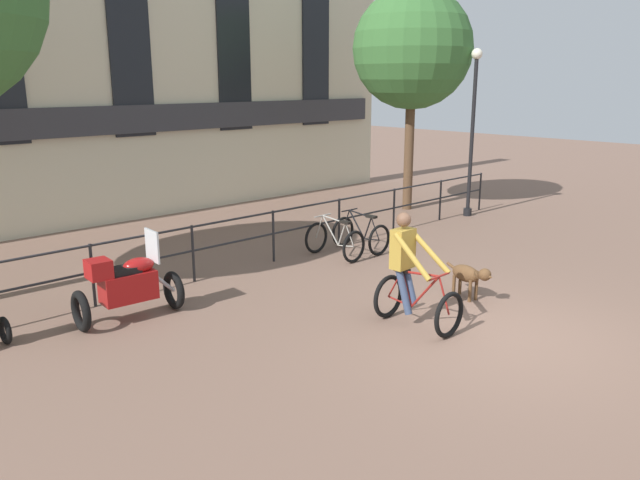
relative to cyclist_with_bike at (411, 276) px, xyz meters
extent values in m
plane|color=#7A5B4C|center=(0.65, -1.20, -0.76)|extent=(60.00, 60.00, 0.00)
cylinder|color=#232326|center=(-3.10, 4.00, -0.24)|extent=(0.05, 0.05, 1.05)
cylinder|color=#232326|center=(-1.22, 4.00, -0.24)|extent=(0.05, 0.05, 1.05)
cylinder|color=#232326|center=(0.65, 4.00, -0.24)|extent=(0.05, 0.05, 1.05)
cylinder|color=#232326|center=(2.53, 4.00, -0.24)|extent=(0.05, 0.05, 1.05)
cylinder|color=#232326|center=(4.40, 4.00, -0.24)|extent=(0.05, 0.05, 1.05)
cylinder|color=#232326|center=(6.28, 4.00, -0.24)|extent=(0.05, 0.05, 1.05)
cylinder|color=#232326|center=(8.15, 4.00, -0.24)|extent=(0.05, 0.05, 1.05)
cylinder|color=#232326|center=(0.65, 4.00, 0.26)|extent=(15.00, 0.04, 0.04)
cylinder|color=#232326|center=(0.65, 4.00, -0.19)|extent=(15.00, 0.04, 0.04)
cube|color=beige|center=(0.65, 9.80, 3.25)|extent=(18.00, 0.60, 8.03)
cube|color=#333338|center=(0.65, 9.44, 1.84)|extent=(17.10, 0.12, 0.70)
cube|color=black|center=(0.65, 9.47, 3.65)|extent=(1.10, 0.06, 4.50)
cube|color=black|center=(3.80, 9.47, 3.65)|extent=(1.10, 0.06, 4.50)
cube|color=black|center=(6.95, 9.47, 3.65)|extent=(1.10, 0.06, 4.50)
torus|color=black|center=(0.02, -0.69, -0.42)|extent=(0.68, 0.09, 0.68)
torus|color=black|center=(-0.01, 0.41, -0.42)|extent=(0.68, 0.09, 0.68)
cylinder|color=maroon|center=(0.01, -0.26, -0.19)|extent=(0.05, 0.49, 0.60)
cylinder|color=maroon|center=(0.00, 0.07, -0.22)|extent=(0.04, 0.23, 0.52)
cylinder|color=maroon|center=(0.00, -0.16, 0.07)|extent=(0.05, 0.66, 0.10)
cylinder|color=maroon|center=(0.00, 0.19, -0.45)|extent=(0.04, 0.44, 0.08)
cylinder|color=maroon|center=(-0.01, 0.29, -0.19)|extent=(0.03, 0.26, 0.47)
cylinder|color=maroon|center=(0.02, -0.59, -0.16)|extent=(0.03, 0.23, 0.54)
cylinder|color=maroon|center=(0.01, -0.49, 0.10)|extent=(0.48, 0.04, 0.03)
cube|color=black|center=(0.00, 0.17, 0.06)|extent=(0.13, 0.24, 0.05)
cube|color=#AD8933|center=(0.00, 0.17, 0.39)|extent=(0.37, 0.23, 0.60)
sphere|color=brown|center=(0.00, 0.17, 0.83)|extent=(0.22, 0.22, 0.22)
cylinder|color=#AD8933|center=(-0.21, -0.16, 0.37)|extent=(0.13, 0.72, 0.60)
cylinder|color=#AD8933|center=(0.21, -0.15, 0.37)|extent=(0.16, 0.72, 0.60)
cylinder|color=#384766|center=(-0.07, 0.07, -0.25)|extent=(0.15, 0.32, 0.69)
cylinder|color=#384766|center=(0.07, 0.07, -0.19)|extent=(0.13, 0.31, 0.58)
ellipsoid|color=brown|center=(1.60, 0.09, -0.33)|extent=(0.30, 0.57, 0.28)
cylinder|color=brown|center=(1.57, -0.12, -0.31)|extent=(0.17, 0.17, 0.17)
sphere|color=brown|center=(1.55, -0.29, -0.25)|extent=(0.21, 0.21, 0.21)
cone|color=brown|center=(1.54, -0.39, -0.27)|extent=(0.13, 0.14, 0.11)
cylinder|color=brown|center=(1.64, 0.42, -0.27)|extent=(0.07, 0.19, 0.11)
cylinder|color=brown|center=(1.50, -0.07, -0.57)|extent=(0.06, 0.06, 0.38)
cylinder|color=brown|center=(1.65, -0.09, -0.57)|extent=(0.06, 0.06, 0.38)
cylinder|color=brown|center=(1.54, 0.28, -0.57)|extent=(0.06, 0.06, 0.38)
cylinder|color=brown|center=(1.70, 0.26, -0.57)|extent=(0.06, 0.06, 0.38)
torus|color=black|center=(-2.22, 3.02, -0.45)|extent=(0.17, 0.63, 0.62)
torus|color=black|center=(-3.68, 3.13, -0.45)|extent=(0.17, 0.63, 0.62)
cube|color=maroon|center=(-2.95, 3.08, -0.23)|extent=(0.84, 0.46, 0.44)
ellipsoid|color=maroon|center=(-2.77, 3.06, 0.07)|extent=(0.50, 0.35, 0.24)
cube|color=black|center=(-3.05, 3.08, 0.04)|extent=(0.58, 0.34, 0.10)
cylinder|color=#B2B2B7|center=(-2.40, 3.04, -0.27)|extent=(0.42, 0.09, 0.41)
cube|color=silver|center=(-2.53, 3.04, 0.34)|extent=(0.06, 0.44, 0.50)
cube|color=maroon|center=(-3.37, 3.11, 0.13)|extent=(0.35, 0.38, 0.28)
torus|color=black|center=(1.71, 3.88, -0.43)|extent=(0.66, 0.09, 0.66)
torus|color=black|center=(1.76, 2.83, -0.43)|extent=(0.66, 0.09, 0.66)
cylinder|color=#9E998E|center=(1.73, 3.47, -0.20)|extent=(0.05, 0.47, 0.58)
cylinder|color=#9E998E|center=(1.75, 3.16, -0.24)|extent=(0.04, 0.22, 0.51)
cylinder|color=#9E998E|center=(1.74, 3.38, 0.05)|extent=(0.06, 0.63, 0.10)
cylinder|color=#9E998E|center=(1.75, 3.04, -0.46)|extent=(0.05, 0.42, 0.07)
cylinder|color=#9E998E|center=(1.76, 2.95, -0.21)|extent=(0.03, 0.25, 0.46)
cylinder|color=#9E998E|center=(1.72, 3.78, -0.18)|extent=(0.04, 0.21, 0.52)
cylinder|color=#9E998E|center=(1.72, 3.69, 0.08)|extent=(0.48, 0.05, 0.03)
cube|color=black|center=(1.75, 3.06, 0.03)|extent=(0.13, 0.25, 0.05)
torus|color=black|center=(2.52, 3.88, -0.43)|extent=(0.66, 0.07, 0.66)
torus|color=black|center=(2.53, 2.83, -0.43)|extent=(0.66, 0.07, 0.66)
cylinder|color=black|center=(2.53, 3.47, -0.20)|extent=(0.04, 0.47, 0.58)
cylinder|color=black|center=(2.53, 3.15, -0.24)|extent=(0.03, 0.22, 0.51)
cylinder|color=black|center=(2.53, 3.38, 0.05)|extent=(0.04, 0.63, 0.10)
cylinder|color=black|center=(2.53, 3.04, -0.46)|extent=(0.03, 0.42, 0.07)
cylinder|color=black|center=(2.53, 2.94, -0.21)|extent=(0.02, 0.25, 0.46)
cylinder|color=black|center=(2.52, 3.78, -0.18)|extent=(0.03, 0.21, 0.52)
cylinder|color=black|center=(2.52, 3.69, 0.08)|extent=(0.48, 0.03, 0.03)
cube|color=black|center=(2.53, 3.06, 0.03)|extent=(0.12, 0.24, 0.05)
torus|color=black|center=(-4.65, 3.42, -0.56)|extent=(0.09, 0.40, 0.40)
cylinder|color=black|center=(7.25, 3.79, -0.66)|extent=(0.22, 0.22, 0.20)
cylinder|color=black|center=(7.25, 3.79, 1.28)|extent=(0.10, 0.10, 4.10)
sphere|color=silver|center=(7.25, 3.79, 3.44)|extent=(0.28, 0.28, 0.28)
cylinder|color=brown|center=(6.77, 5.49, 0.98)|extent=(0.26, 0.26, 3.50)
sphere|color=#386B33|center=(6.77, 5.49, 3.62)|extent=(3.21, 3.21, 3.21)
camera|label=1|loc=(-7.02, -5.44, 2.82)|focal=35.00mm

